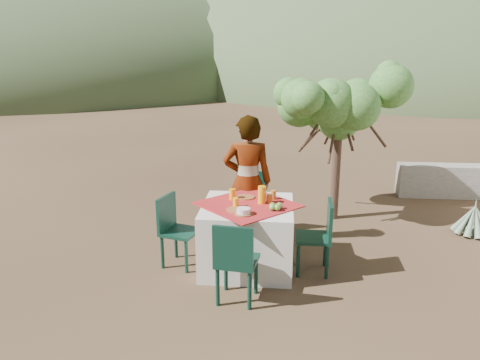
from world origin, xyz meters
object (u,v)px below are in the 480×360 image
Objects in this scene: chair_right at (320,234)px; shrub_tree at (343,113)px; chair_far at (249,200)px; chair_near at (235,259)px; juice_pitcher at (262,195)px; agave at (474,220)px; chair_left at (175,227)px; person at (247,182)px; table at (247,235)px.

chair_right is 0.42× the size of shrub_tree.
chair_far is at bearing -138.87° from chair_right.
juice_pitcher is at bearing -95.80° from chair_near.
juice_pitcher is at bearing -156.91° from agave.
chair_left is at bearing -161.60° from agave.
agave is at bearing -54.69° from chair_left.
agave is at bearing 23.09° from juice_pitcher.
person reaches higher than juice_pitcher.
person reaches higher than chair_right.
chair_near is at bearing -118.93° from chair_left.
chair_near is 1.15m from chair_right.
table is 1.56× the size of chair_right.
table is 3.26m from agave.
shrub_tree is (1.22, 1.76, 1.19)m from table.
chair_near is 3.09m from shrub_tree.
shrub_tree is 3.40× the size of agave.
table is at bearing -85.91° from chair_near.
shrub_tree is 2.14m from juice_pitcher.
chair_right is at bearing -74.97° from chair_left.
person is at bearing -82.32° from chair_near.
person is 8.40× the size of juice_pitcher.
juice_pitcher is (0.21, -0.92, 0.38)m from chair_far.
chair_left is 0.42× the size of shrub_tree.
table is 0.51m from juice_pitcher.
chair_near is at bearing -145.61° from agave.
chair_far is 0.48m from person.
shrub_tree reaches higher than chair_right.
chair_far is at bearing -82.32° from chair_near.
chair_far is 4.35× the size of juice_pitcher.
chair_right is 0.50× the size of person.
table is 0.85m from chair_left.
juice_pitcher is (-0.65, 0.12, 0.40)m from chair_right.
shrub_tree reaches higher than chair_near.
agave is at bearing -15.88° from shrub_tree.
chair_left is 0.99× the size of chair_right.
chair_near is at bearing -103.64° from juice_pitcher.
juice_pitcher is (-1.06, -1.71, -0.71)m from shrub_tree.
chair_left is 2.95m from shrub_tree.
chair_right is 0.77m from juice_pitcher.
shrub_tree is at bearing 168.88° from chair_right.
agave is (1.77, -0.50, -1.37)m from shrub_tree.
shrub_tree is (1.27, 1.12, 0.73)m from person.
table is at bearing -157.27° from agave.
juice_pitcher is at bearing -121.84° from shrub_tree.
chair_right reaches higher than agave.
shrub_tree is at bearing 164.12° from agave.
shrub_tree reaches higher than agave.
chair_left is 4.16× the size of juice_pitcher.
chair_right is at bearing -148.63° from agave.
chair_left is at bearing -139.22° from shrub_tree.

